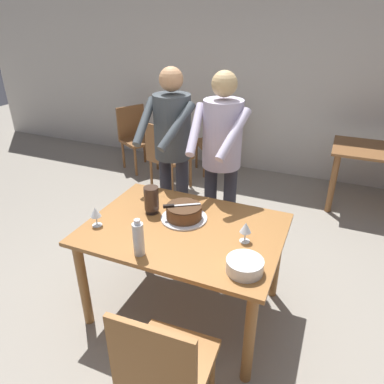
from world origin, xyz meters
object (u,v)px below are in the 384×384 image
wine_glass_far (95,213)px  person_cutting_cake (221,152)px  cake_on_platter (184,213)px  background_chair_2 (166,155)px  wine_glass_near (245,228)px  main_dining_table (184,240)px  background_chair_3 (136,136)px  background_table (377,163)px  water_bottle (138,238)px  background_chair_0 (218,138)px  chair_near_side (164,366)px  plate_stack (245,266)px  hurricane_lamp (151,200)px  cake_knife (174,206)px  person_standing_beside (172,144)px

wine_glass_far → person_cutting_cake: bearing=56.5°
cake_on_platter → background_chair_2: bearing=120.6°
wine_glass_near → background_chair_2: 2.39m
main_dining_table → background_chair_3: (-1.82, 2.36, -0.15)m
wine_glass_far → background_table: bearing=52.7°
water_bottle → background_chair_0: (-0.55, 3.09, -0.37)m
water_bottle → chair_near_side: 0.73m
main_dining_table → wine_glass_near: bearing=-0.4°
cake_on_platter → main_dining_table: bearing=-66.3°
plate_stack → hurricane_lamp: 0.92m
chair_near_side → hurricane_lamp: bearing=121.1°
cake_knife → person_cutting_cake: 0.68m
person_cutting_cake → water_bottle: bearing=-98.2°
background_chair_3 → plate_stack: bearing=-48.6°
background_chair_2 → background_chair_3: (-0.76, 0.54, 0.00)m
cake_knife → hurricane_lamp: (-0.20, 0.03, -0.01)m
main_dining_table → background_table: main_dining_table is taller
background_chair_2 → main_dining_table: bearing=-59.8°
hurricane_lamp → chair_near_side: (0.58, -0.97, -0.37)m
cake_knife → water_bottle: 0.46m
wine_glass_far → background_table: 3.21m
background_table → cake_on_platter: bearing=-122.3°
wine_glass_far → person_cutting_cake: 1.12m
wine_glass_near → hurricane_lamp: hurricane_lamp is taller
person_cutting_cake → chair_near_side: size_ratio=1.91×
main_dining_table → background_chair_0: (-0.68, 2.70, -0.15)m
hurricane_lamp → cake_knife: bearing=-8.6°
main_dining_table → hurricane_lamp: (-0.31, 0.10, 0.22)m
cake_knife → wine_glass_far: bearing=-149.0°
cake_knife → plate_stack: bearing=-30.1°
water_bottle → background_chair_0: 3.16m
plate_stack → person_standing_beside: bearing=132.9°
cake_knife → hurricane_lamp: size_ratio=1.14×
chair_near_side → background_table: 3.38m
wine_glass_near → hurricane_lamp: 0.75m
hurricane_lamp → background_chair_3: 2.74m
person_cutting_cake → background_table: bearing=50.7°
cake_knife → plate_stack: (0.63, -0.36, -0.08)m
main_dining_table → wine_glass_far: bearing=-159.6°
wine_glass_far → hurricane_lamp: hurricane_lamp is taller
main_dining_table → background_table: 2.70m
chair_near_side → main_dining_table: bearing=107.6°
wine_glass_far → hurricane_lamp: (0.27, 0.31, 0.00)m
water_bottle → wine_glass_near: bearing=34.1°
hurricane_lamp → background_chair_0: (-0.37, 2.60, -0.37)m
cake_on_platter → background_chair_0: size_ratio=0.38×
main_dining_table → person_standing_beside: person_standing_beside is taller
plate_stack → wine_glass_far: wine_glass_far is taller
wine_glass_far → chair_near_side: size_ratio=0.16×
cake_on_platter → cake_knife: 0.10m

